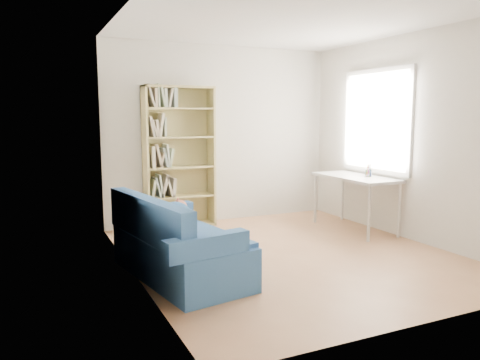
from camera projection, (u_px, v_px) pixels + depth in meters
name	position (u px, v px, depth m)	size (l,w,h in m)	color
ground	(289.00, 254.00, 5.35)	(4.00, 4.00, 0.00)	#AD754E
room_shell	(297.00, 110.00, 5.20)	(3.54, 4.04, 2.62)	silver
sofa	(176.00, 245.00, 4.59)	(1.04, 1.75, 0.80)	#27528C
bookshelf	(179.00, 163.00, 6.58)	(0.99, 0.31, 1.98)	tan
desk	(355.00, 181.00, 6.44)	(0.59, 1.29, 0.75)	silver
pen_cup	(369.00, 172.00, 6.37)	(0.09, 0.09, 0.18)	white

